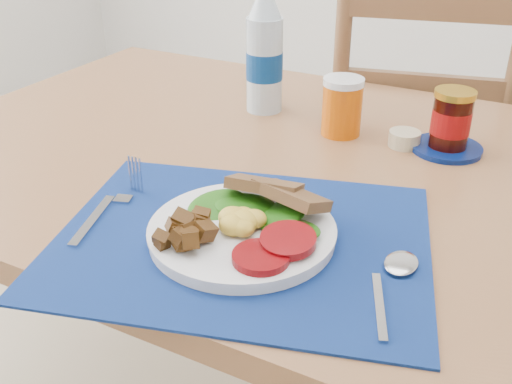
% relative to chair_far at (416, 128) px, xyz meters
% --- Properties ---
extents(table, '(1.40, 0.90, 0.75)m').
position_rel_chair_far_xyz_m(table, '(-0.07, -0.61, 0.07)').
color(table, brown).
rests_on(table, ground).
extents(chair_far, '(0.52, 0.51, 1.18)m').
position_rel_chair_far_xyz_m(chair_far, '(0.00, 0.00, 0.00)').
color(chair_far, brown).
rests_on(chair_far, ground).
extents(placemat, '(0.57, 0.50, 0.00)m').
position_rel_chair_far_xyz_m(placemat, '(-0.03, -0.88, 0.16)').
color(placemat, '#040F32').
rests_on(placemat, table).
extents(breakfast_plate, '(0.25, 0.25, 0.06)m').
position_rel_chair_far_xyz_m(breakfast_plate, '(-0.03, -0.88, 0.18)').
color(breakfast_plate, silver).
rests_on(breakfast_plate, placemat).
extents(fork, '(0.05, 0.19, 0.00)m').
position_rel_chair_far_xyz_m(fork, '(-0.23, -0.89, 0.16)').
color(fork, '#B2B5BA').
rests_on(fork, placemat).
extents(spoon, '(0.05, 0.17, 0.01)m').
position_rel_chair_far_xyz_m(spoon, '(0.18, -0.87, 0.16)').
color(spoon, '#B2B5BA').
rests_on(spoon, placemat).
extents(water_bottle, '(0.07, 0.07, 0.25)m').
position_rel_chair_far_xyz_m(water_bottle, '(-0.22, -0.43, 0.26)').
color(water_bottle, '#ADBFCC').
rests_on(water_bottle, table).
extents(juice_glass, '(0.07, 0.07, 0.10)m').
position_rel_chair_far_xyz_m(juice_glass, '(-0.04, -0.47, 0.21)').
color(juice_glass, '#C85205').
rests_on(juice_glass, table).
extents(ramekin, '(0.06, 0.06, 0.03)m').
position_rel_chair_far_xyz_m(ramekin, '(0.08, -0.48, 0.17)').
color(ramekin, '#BBAD89').
rests_on(ramekin, table).
extents(jam_on_saucer, '(0.12, 0.12, 0.11)m').
position_rel_chair_far_xyz_m(jam_on_saucer, '(0.15, -0.46, 0.20)').
color(jam_on_saucer, '#051651').
rests_on(jam_on_saucer, table).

